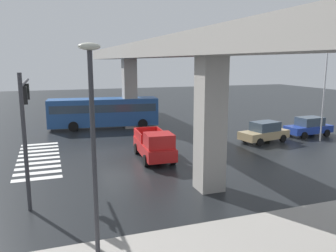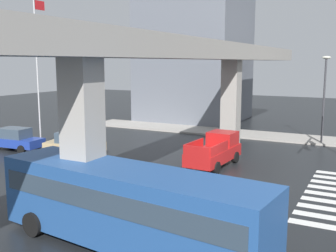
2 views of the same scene
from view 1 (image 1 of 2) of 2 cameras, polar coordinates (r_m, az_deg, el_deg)
name	(u,v)px [view 1 (image 1 of 2)]	position (r m, az deg, el deg)	size (l,w,h in m)	color
ground_plane	(118,152)	(25.91, -8.31, -4.27)	(120.00, 120.00, 0.00)	black
crosswalk_stripes	(39,159)	(25.50, -20.76, -5.11)	(9.35, 2.80, 0.01)	silver
elevated_overpass	(157,56)	(25.78, -1.93, 11.53)	(53.41, 2.51, 8.14)	#9E9991
sidewalk_east	(251,244)	(13.58, 13.68, -18.62)	(4.00, 36.00, 0.15)	#9E9991
pickup_truck	(155,146)	(23.36, -2.22, -3.32)	(5.20, 2.30, 2.08)	red
city_bus	(104,111)	(35.16, -10.65, 2.48)	(3.69, 11.01, 2.99)	#234C8C
sedan_tan	(264,132)	(29.65, 15.76, -0.96)	(2.57, 4.56, 1.72)	tan
sedan_blue	(309,127)	(33.41, 22.43, -0.09)	(2.19, 4.41, 1.72)	#1E3899
traffic_signal_mast	(25,110)	(17.71, -22.76, 2.49)	(6.49, 0.32, 6.20)	#38383D
street_lamp_near_corner	(93,128)	(11.30, -12.45, -0.27)	(0.44, 0.70, 7.24)	#38383D
flagpole	(328,61)	(30.96, 25.08, 9.74)	(1.16, 0.12, 11.66)	silver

